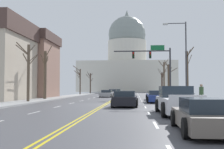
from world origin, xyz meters
TOP-DOWN VIEW (x-y plane):
  - ground at (0.00, -0.00)m, footprint 20.00×180.00m
  - signal_gantry at (5.45, 13.78)m, footprint 7.91×0.41m
  - street_lamp_right at (7.88, 5.14)m, footprint 2.52×0.24m
  - capitol_building at (0.00, 81.41)m, footprint 35.54×18.85m
  - sedan_near_00 at (5.18, 10.19)m, footprint 2.08×4.25m
  - sedan_near_01 at (4.97, 4.01)m, footprint 2.13×4.71m
  - sedan_near_02 at (1.90, -2.57)m, footprint 2.13×4.35m
  - pickup_truck_near_03 at (5.10, -8.93)m, footprint 2.27×5.69m
  - sedan_near_04 at (5.12, -15.52)m, footprint 2.14×4.51m
  - sedan_oncoming_00 at (-1.81, 19.86)m, footprint 2.08×4.49m
  - sedan_oncoming_01 at (-1.83, 33.41)m, footprint 2.01×4.35m
  - sedan_oncoming_02 at (-1.67, 45.23)m, footprint 2.11×4.53m
  - flank_building_00 at (-16.00, 15.41)m, footprint 13.65×8.55m
  - bare_tree_00 at (8.79, 7.90)m, footprint 1.06×1.77m
  - bare_tree_01 at (-8.87, 33.37)m, footprint 1.69×1.46m
  - bare_tree_02 at (8.67, 24.20)m, footprint 2.37×1.74m
  - bare_tree_03 at (-8.22, 2.59)m, footprint 2.37×2.45m
  - bare_tree_04 at (8.98, 39.46)m, footprint 2.13×2.00m
  - bare_tree_05 at (-8.28, 44.26)m, footprint 1.88×1.72m
  - bare_tree_06 at (8.28, 28.22)m, footprint 2.04×2.20m
  - bare_tree_07 at (-8.49, 9.02)m, footprint 1.93×2.19m
  - pedestrian_00 at (7.89, -2.85)m, footprint 0.35×0.34m
  - bicycle_parked at (8.43, 2.60)m, footprint 0.12×1.77m

SIDE VIEW (x-z plane):
  - ground at x=0.00m, z-range -0.08..0.12m
  - bicycle_parked at x=8.43m, z-range 0.06..0.91m
  - sedan_oncoming_02 at x=-1.67m, z-range -0.03..1.11m
  - sedan_oncoming_00 at x=-1.81m, z-range -0.03..1.12m
  - sedan_near_00 at x=5.18m, z-range -0.04..1.14m
  - sedan_oncoming_01 at x=-1.83m, z-range -0.04..1.15m
  - sedan_near_04 at x=5.12m, z-range -0.03..1.14m
  - sedan_near_01 at x=4.97m, z-range -0.03..1.21m
  - sedan_near_02 at x=1.90m, z-range -0.04..1.23m
  - pickup_truck_near_03 at x=5.10m, z-range -0.09..1.54m
  - pedestrian_00 at x=7.89m, z-range 0.23..1.91m
  - bare_tree_04 at x=8.98m, z-range -0.11..5.50m
  - bare_tree_05 at x=-8.28m, z-range 0.22..5.58m
  - bare_tree_02 at x=8.67m, z-range -0.04..6.05m
  - bare_tree_00 at x=8.79m, z-range 0.00..6.18m
  - bare_tree_01 at x=-8.87m, z-range 0.22..6.29m
  - bare_tree_07 at x=-8.49m, z-range -0.02..6.61m
  - bare_tree_03 at x=-8.22m, z-range 0.32..6.42m
  - bare_tree_06 at x=8.28m, z-range 0.19..7.02m
  - flank_building_00 at x=-16.00m, z-range 0.05..9.60m
  - street_lamp_right at x=7.88m, z-range 0.91..9.40m
  - signal_gantry at x=5.45m, z-range 1.67..8.95m
  - capitol_building at x=0.00m, z-range -4.83..26.37m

